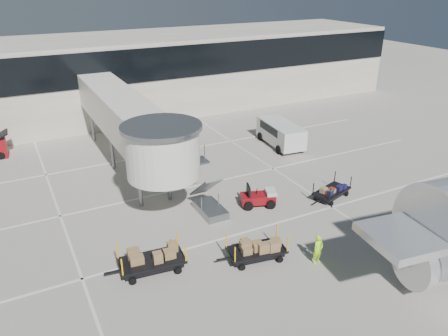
{
  "coord_description": "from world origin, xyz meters",
  "views": [
    {
      "loc": [
        -11.86,
        -17.0,
        13.98
      ],
      "look_at": [
        0.57,
        6.89,
        2.0
      ],
      "focal_mm": 35.0,
      "sensor_mm": 36.0,
      "label": 1
    }
  ],
  "objects": [
    {
      "name": "suitcase_cart",
      "position": [
        6.81,
        3.06,
        0.49
      ],
      "size": [
        3.49,
        2.18,
        1.35
      ],
      "rotation": [
        0.0,
        0.0,
        0.31
      ],
      "color": "black",
      "rests_on": "ground"
    },
    {
      "name": "box_cart_near",
      "position": [
        -1.32,
        -0.57,
        0.59
      ],
      "size": [
        3.85,
        1.99,
        1.48
      ],
      "rotation": [
        0.0,
        0.0,
        -0.16
      ],
      "color": "black",
      "rests_on": "ground"
    },
    {
      "name": "ground_worker",
      "position": [
        1.31,
        -2.34,
        0.84
      ],
      "size": [
        0.66,
        0.48,
        1.68
      ],
      "primitive_type": "imported",
      "rotation": [
        0.0,
        0.0,
        0.13
      ],
      "color": "#A0FA1A",
      "rests_on": "ground"
    },
    {
      "name": "box_cart_far",
      "position": [
        -6.58,
        1.12,
        0.61
      ],
      "size": [
        4.15,
        1.99,
        1.6
      ],
      "rotation": [
        0.0,
        0.0,
        -0.1
      ],
      "color": "black",
      "rests_on": "ground"
    },
    {
      "name": "lane_markings",
      "position": [
        -0.67,
        9.33,
        0.01
      ],
      "size": [
        40.0,
        30.0,
        0.02
      ],
      "color": "silver",
      "rests_on": "ground"
    },
    {
      "name": "minivan",
      "position": [
        9.41,
        13.16,
        1.23
      ],
      "size": [
        2.86,
        5.62,
        2.05
      ],
      "rotation": [
        0.0,
        0.0,
        -0.11
      ],
      "color": "silver",
      "rests_on": "ground"
    },
    {
      "name": "terminal",
      "position": [
        -0.35,
        29.94,
        4.11
      ],
      "size": [
        64.0,
        12.11,
        15.2
      ],
      "color": "beige",
      "rests_on": "ground"
    },
    {
      "name": "baggage_tug",
      "position": [
        1.91,
        4.48,
        0.54
      ],
      "size": [
        2.49,
        2.05,
        1.49
      ],
      "rotation": [
        0.0,
        0.0,
        -0.34
      ],
      "color": "maroon",
      "rests_on": "ground"
    },
    {
      "name": "jet_bridge",
      "position": [
        -3.97,
        12.26,
        4.28
      ],
      "size": [
        5.7,
        20.4,
        6.03
      ],
      "color": "silver",
      "rests_on": "ground"
    },
    {
      "name": "ground",
      "position": [
        0.0,
        0.0,
        0.0
      ],
      "size": [
        140.0,
        140.0,
        0.0
      ],
      "primitive_type": "plane",
      "color": "#B7AFA3",
      "rests_on": "ground"
    }
  ]
}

